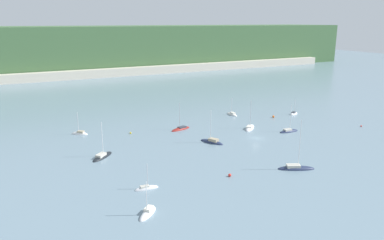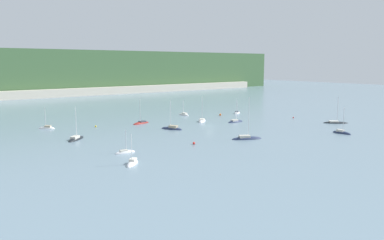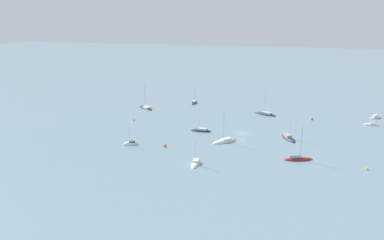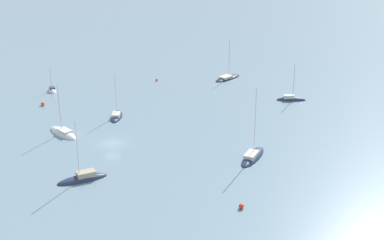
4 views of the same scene
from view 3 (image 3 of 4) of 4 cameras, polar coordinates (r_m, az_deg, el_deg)
ground_plane at (r=118.53m, az=7.74°, el=-2.01°), size 600.00×600.00×0.00m
sailboat_0 at (r=149.29m, az=26.17°, el=0.32°), size 5.31×5.17×7.35m
sailboat_2 at (r=109.05m, az=-9.30°, el=-3.69°), size 4.86×3.22×6.43m
sailboat_4 at (r=139.12m, az=25.68°, el=-0.71°), size 5.19×1.70×6.36m
sailboat_5 at (r=148.48m, az=-7.03°, el=1.82°), size 8.44×7.90×10.03m
sailboat_6 at (r=94.31m, az=0.54°, el=-6.70°), size 1.99×6.13×7.07m
sailboat_7 at (r=140.94m, az=11.11°, el=0.86°), size 8.97×5.91×12.75m
sailboat_8 at (r=119.46m, az=1.37°, el=-1.66°), size 6.92×2.19×9.33m
sailboat_9 at (r=100.74m, az=15.89°, el=-5.82°), size 7.86×4.23×9.61m
sailboat_10 at (r=155.56m, az=0.36°, el=2.62°), size 1.86×6.29×8.72m
sailboat_11 at (r=110.09m, az=5.00°, el=-3.33°), size 7.48×7.23×10.25m
sailboat_12 at (r=115.89m, az=14.46°, el=-2.75°), size 5.41×7.83×10.26m
mooring_buoy_0 at (r=100.52m, az=25.11°, el=-6.72°), size 0.57×0.57×0.57m
mooring_buoy_1 at (r=138.24m, az=17.84°, el=0.16°), size 0.71×0.71×0.71m
mooring_buoy_2 at (r=132.35m, az=-8.82°, el=0.02°), size 0.51×0.51×0.51m
mooring_buoy_3 at (r=106.09m, az=-4.13°, el=-3.88°), size 0.83×0.83×0.83m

